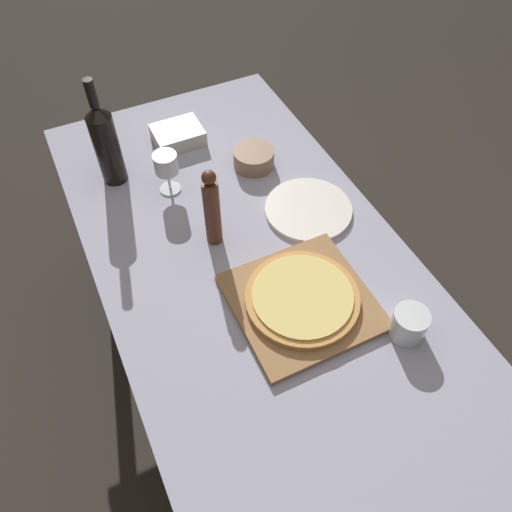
{
  "coord_description": "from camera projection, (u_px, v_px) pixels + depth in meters",
  "views": [
    {
      "loc": [
        -0.36,
        -0.69,
        1.81
      ],
      "look_at": [
        -0.01,
        0.04,
        0.8
      ],
      "focal_mm": 35.0,
      "sensor_mm": 36.0,
      "label": 1
    }
  ],
  "objects": [
    {
      "name": "wine_glass",
      "position": [
        166.0,
        165.0,
        1.46
      ],
      "size": [
        0.07,
        0.07,
        0.14
      ],
      "color": "silver",
      "rests_on": "dining_table"
    },
    {
      "name": "food_container",
      "position": [
        178.0,
        135.0,
        1.66
      ],
      "size": [
        0.16,
        0.13,
        0.05
      ],
      "color": "#BCB7AD",
      "rests_on": "dining_table"
    },
    {
      "name": "cutting_board",
      "position": [
        302.0,
        302.0,
        1.27
      ],
      "size": [
        0.34,
        0.33,
        0.02
      ],
      "color": "olive",
      "rests_on": "dining_table"
    },
    {
      "name": "dinner_plate",
      "position": [
        308.0,
        209.0,
        1.47
      ],
      "size": [
        0.26,
        0.26,
        0.01
      ],
      "color": "silver",
      "rests_on": "dining_table"
    },
    {
      "name": "pepper_mill",
      "position": [
        212.0,
        209.0,
        1.32
      ],
      "size": [
        0.04,
        0.04,
        0.25
      ],
      "color": "#4C2819",
      "rests_on": "dining_table"
    },
    {
      "name": "small_bowl",
      "position": [
        254.0,
        158.0,
        1.59
      ],
      "size": [
        0.13,
        0.13,
        0.06
      ],
      "color": "#84664C",
      "rests_on": "dining_table"
    },
    {
      "name": "drinking_tumbler",
      "position": [
        409.0,
        324.0,
        1.19
      ],
      "size": [
        0.09,
        0.09,
        0.08
      ],
      "color": "silver",
      "rests_on": "dining_table"
    },
    {
      "name": "wine_bottle",
      "position": [
        106.0,
        143.0,
        1.46
      ],
      "size": [
        0.08,
        0.08,
        0.35
      ],
      "color": "black",
      "rests_on": "dining_table"
    },
    {
      "name": "pizza",
      "position": [
        302.0,
        297.0,
        1.25
      ],
      "size": [
        0.29,
        0.29,
        0.02
      ],
      "color": "#C68947",
      "rests_on": "cutting_board"
    },
    {
      "name": "ground_plane",
      "position": [
        262.0,
        392.0,
        1.9
      ],
      "size": [
        12.0,
        12.0,
        0.0
      ],
      "primitive_type": "plane",
      "color": "#2D2823"
    },
    {
      "name": "dining_table",
      "position": [
        264.0,
        297.0,
        1.39
      ],
      "size": [
        0.82,
        1.79,
        0.74
      ],
      "color": "#9393A8",
      "rests_on": "ground_plane"
    }
  ]
}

